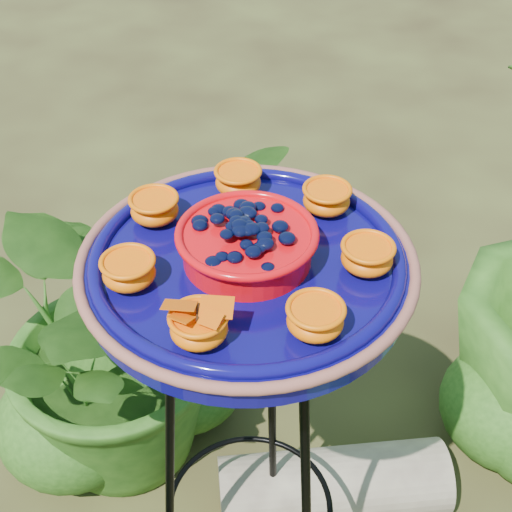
% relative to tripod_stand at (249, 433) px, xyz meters
% --- Properties ---
extents(tripod_stand, '(0.43, 0.43, 0.99)m').
position_rel_tripod_stand_xyz_m(tripod_stand, '(0.00, 0.00, 0.00)').
color(tripod_stand, black).
rests_on(tripod_stand, ground).
extents(feeder_dish, '(0.60, 0.60, 0.12)m').
position_rel_tripod_stand_xyz_m(feeder_dish, '(-0.00, -0.00, 0.43)').
color(feeder_dish, '#0A0753').
rests_on(feeder_dish, tripod_stand).
extents(driftwood_log, '(0.61, 0.29, 0.19)m').
position_rel_tripod_stand_xyz_m(driftwood_log, '(0.20, 0.22, -0.50)').
color(driftwood_log, tan).
rests_on(driftwood_log, ground).
extents(shrub_back_left, '(1.02, 1.06, 0.91)m').
position_rel_tripod_stand_xyz_m(shrub_back_left, '(-0.38, 0.43, -0.14)').
color(shrub_back_left, '#214813').
rests_on(shrub_back_left, ground).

